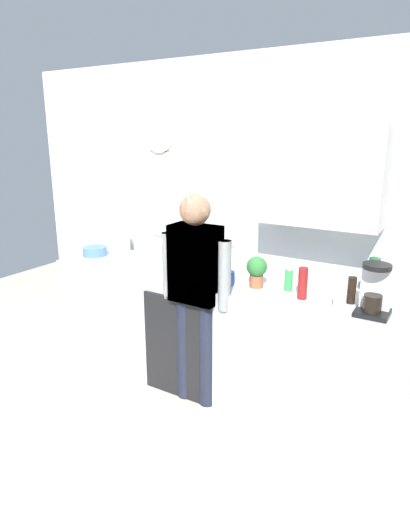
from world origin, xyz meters
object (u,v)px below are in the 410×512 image
at_px(coffee_maker, 375,291).
at_px(mixing_bowl, 95,251).
at_px(storage_canister, 122,243).
at_px(potted_plant, 257,270).
at_px(person_at_sink, 195,284).
at_px(bottle_olive_oil, 215,254).
at_px(bottle_amber_beer, 209,272).
at_px(bottle_green_wine, 373,280).
at_px(cup_terracotta_mug, 192,272).
at_px(bottle_dark_sauce, 352,290).
at_px(bottle_clear_soda, 171,248).
at_px(bottle_red_vinegar, 303,283).
at_px(person_guest, 195,284).
at_px(cup_blue_mug, 229,278).
at_px(cup_white_mug, 340,300).
at_px(dish_soap, 289,280).

height_order(coffee_maker, mixing_bowl, coffee_maker).
bearing_deg(storage_canister, potted_plant, -10.04).
xyz_separation_m(coffee_maker, person_at_sink, (-1.20, -0.19, -0.11)).
xyz_separation_m(bottle_olive_oil, bottle_amber_beer, (0.20, -0.44, -0.01)).
bearing_deg(bottle_olive_oil, bottle_green_wine, -4.91).
relative_size(cup_terracotta_mug, storage_canister, 0.54).
xyz_separation_m(bottle_olive_oil, bottle_dark_sauce, (1.16, -0.22, -0.03)).
bearing_deg(bottle_clear_soda, potted_plant, -10.76).
bearing_deg(bottle_red_vinegar, person_guest, -164.00).
distance_m(bottle_green_wine, cup_terracotta_mug, 1.32).
bearing_deg(potted_plant, cup_blue_mug, -165.11).
bearing_deg(bottle_amber_beer, potted_plant, 33.94).
xyz_separation_m(bottle_green_wine, cup_white_mug, (-0.15, -0.22, -0.10)).
bearing_deg(potted_plant, storage_canister, 169.96).
height_order(bottle_amber_beer, person_at_sink, person_at_sink).
distance_m(cup_blue_mug, cup_terracotta_mug, 0.32).
distance_m(bottle_clear_soda, cup_white_mug, 1.54).
bearing_deg(bottle_green_wine, cup_blue_mug, -168.79).
bearing_deg(bottle_olive_oil, mixing_bowl, -168.86).
bearing_deg(storage_canister, person_at_sink, -24.69).
xyz_separation_m(cup_white_mug, cup_blue_mug, (-0.83, 0.02, 0.00)).
distance_m(bottle_red_vinegar, bottle_amber_beer, 0.67).
xyz_separation_m(bottle_amber_beer, dish_soap, (0.51, 0.24, -0.04)).
height_order(bottle_dark_sauce, person_at_sink, person_at_sink).
distance_m(bottle_red_vinegar, cup_blue_mug, 0.57).
relative_size(bottle_dark_sauce, cup_terracotta_mug, 1.96).
relative_size(bottle_red_vinegar, bottle_amber_beer, 0.96).
height_order(potted_plant, person_at_sink, person_at_sink).
height_order(bottle_amber_beer, potted_plant, same).
height_order(cup_white_mug, person_at_sink, person_at_sink).
xyz_separation_m(bottle_amber_beer, cup_white_mug, (0.91, 0.12, -0.07)).
xyz_separation_m(bottle_green_wine, cup_terracotta_mug, (-1.30, -0.21, -0.10)).
distance_m(bottle_dark_sauce, cup_white_mug, 0.12).
bearing_deg(bottle_red_vinegar, bottle_amber_beer, -168.35).
bearing_deg(potted_plant, bottle_clear_soda, 169.24).
bearing_deg(dish_soap, person_guest, -151.65).
distance_m(bottle_dark_sauce, cup_terracotta_mug, 1.20).
bearing_deg(bottle_clear_soda, bottle_green_wine, -0.95).
height_order(bottle_amber_beer, mixing_bowl, bottle_amber_beer).
relative_size(coffee_maker, bottle_dark_sauce, 1.83).
height_order(cup_terracotta_mug, person_guest, person_guest).
height_order(bottle_olive_oil, cup_blue_mug, bottle_olive_oil).
relative_size(cup_blue_mug, storage_canister, 0.59).
relative_size(mixing_bowl, storage_canister, 1.29).
xyz_separation_m(potted_plant, person_at_sink, (-0.36, -0.27, -0.10)).
bearing_deg(bottle_clear_soda, bottle_amber_beer, -31.04).
relative_size(cup_blue_mug, mixing_bowl, 0.45).
xyz_separation_m(bottle_clear_soda, person_at_sink, (0.53, -0.43, -0.10)).
bearing_deg(cup_blue_mug, storage_canister, 166.32).
bearing_deg(cup_white_mug, mixing_bowl, 177.54).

